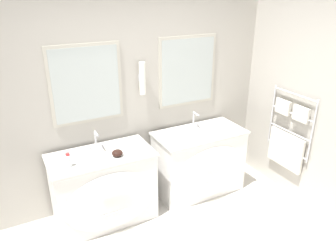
# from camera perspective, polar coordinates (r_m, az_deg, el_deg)

# --- Properties ---
(wall_back) EXTENTS (5.18, 0.15, 2.60)m
(wall_back) POSITION_cam_1_polar(r_m,az_deg,el_deg) (3.86, -6.74, 5.13)
(wall_back) COLOR #B2ADA3
(wall_back) RESTS_ON ground_plane
(wall_right) EXTENTS (0.13, 3.47, 2.60)m
(wall_right) POSITION_cam_1_polar(r_m,az_deg,el_deg) (4.17, 22.46, 4.57)
(wall_right) COLOR #B2ADA3
(wall_right) RESTS_ON ground_plane
(vanity_left) EXTENTS (1.12, 0.64, 0.83)m
(vanity_left) POSITION_cam_1_polar(r_m,az_deg,el_deg) (3.76, -10.97, -10.67)
(vanity_left) COLOR white
(vanity_left) RESTS_ON ground_plane
(vanity_right) EXTENTS (1.12, 0.64, 0.83)m
(vanity_right) POSITION_cam_1_polar(r_m,az_deg,el_deg) (4.21, 5.61, -6.35)
(vanity_right) COLOR white
(vanity_right) RESTS_ON ground_plane
(faucet_left) EXTENTS (0.17, 0.13, 0.22)m
(faucet_left) POSITION_cam_1_polar(r_m,az_deg,el_deg) (3.66, -12.41, -2.49)
(faucet_left) COLOR silver
(faucet_left) RESTS_ON vanity_left
(faucet_right) EXTENTS (0.17, 0.13, 0.22)m
(faucet_right) POSITION_cam_1_polar(r_m,az_deg,el_deg) (4.12, 4.57, 0.99)
(faucet_right) COLOR silver
(faucet_right) RESTS_ON vanity_right
(toiletry_bottle) EXTENTS (0.06, 0.06, 0.15)m
(toiletry_bottle) POSITION_cam_1_polar(r_m,az_deg,el_deg) (3.41, -16.97, -5.75)
(toiletry_bottle) COLOR silver
(toiletry_bottle) RESTS_ON vanity_left
(amenity_bowl) EXTENTS (0.12, 0.12, 0.07)m
(amenity_bowl) POSITION_cam_1_polar(r_m,az_deg,el_deg) (3.51, -8.82, -4.67)
(amenity_bowl) COLOR black
(amenity_bowl) RESTS_ON vanity_left
(soap_dish) EXTENTS (0.08, 0.06, 0.04)m
(soap_dish) POSITION_cam_1_polar(r_m,az_deg,el_deg) (3.83, 2.72, -2.26)
(soap_dish) COLOR white
(soap_dish) RESTS_ON vanity_right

